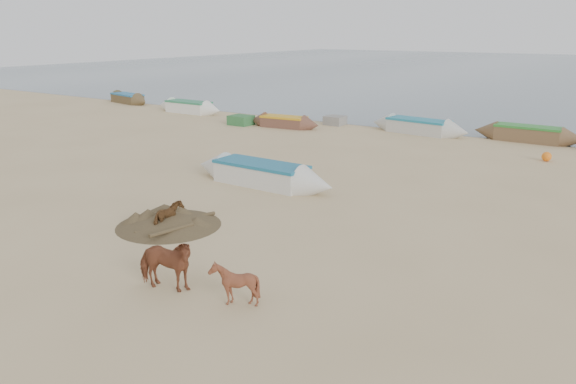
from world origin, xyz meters
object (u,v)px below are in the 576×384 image
object	(u,v)px
cow_adult	(165,264)
calf_front	(234,284)
near_canoe	(261,174)
calf_right	(169,216)

from	to	relation	value
cow_adult	calf_front	distance (m)	1.82
cow_adult	near_canoe	world-z (taller)	cow_adult
calf_front	calf_right	distance (m)	5.45
cow_adult	near_canoe	bearing A→B (deg)	8.25
calf_front	calf_right	bearing A→B (deg)	-105.22
cow_adult	calf_front	size ratio (longest dim) A/B	1.57
calf_front	calf_right	size ratio (longest dim) A/B	1.18
calf_right	calf_front	bearing A→B (deg)	-143.10
cow_adult	calf_right	bearing A→B (deg)	29.51
cow_adult	near_canoe	xyz separation A→B (m)	(-3.67, 8.77, -0.22)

